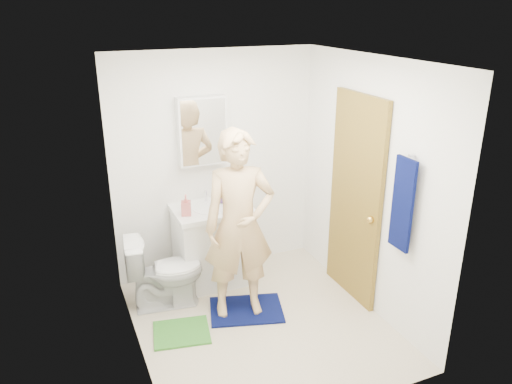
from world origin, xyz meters
TOP-DOWN VIEW (x-y plane):
  - floor at (0.00, 0.00)m, footprint 2.20×2.40m
  - ceiling at (0.00, 0.00)m, footprint 2.20×2.40m
  - wall_back at (0.00, 1.21)m, footprint 2.20×0.02m
  - wall_front at (0.00, -1.21)m, footprint 2.20×0.02m
  - wall_left at (-1.11, 0.00)m, footprint 0.02×2.40m
  - wall_right at (1.11, 0.00)m, footprint 0.02×2.40m
  - vanity_cabinet at (-0.15, 0.91)m, footprint 0.75×0.55m
  - countertop at (-0.15, 0.91)m, footprint 0.79×0.59m
  - sink_basin at (-0.15, 0.91)m, footprint 0.40×0.40m
  - faucet at (-0.15, 1.09)m, footprint 0.03×0.03m
  - medicine_cabinet at (-0.15, 1.14)m, footprint 0.50×0.12m
  - mirror_panel at (-0.15, 1.08)m, footprint 0.46×0.01m
  - door at (1.07, 0.15)m, footprint 0.05×0.80m
  - door_knob at (1.03, -0.17)m, footprint 0.07×0.07m
  - towel at (1.03, -0.57)m, footprint 0.03×0.24m
  - towel_hook at (1.07, -0.57)m, footprint 0.06×0.02m
  - toilet at (-0.73, 0.66)m, footprint 0.77×0.50m
  - bath_mat at (-0.05, 0.24)m, footprint 0.81×0.67m
  - green_rug at (-0.72, 0.14)m, footprint 0.57×0.51m
  - soap_dispenser at (-0.44, 0.83)m, footprint 0.12×0.12m
  - toothbrush_cup at (0.01, 0.99)m, footprint 0.15×0.15m
  - man at (-0.10, 0.25)m, footprint 0.72×0.54m

SIDE VIEW (x-z plane):
  - floor at x=0.00m, z-range -0.02..0.00m
  - green_rug at x=-0.72m, z-range 0.00..0.02m
  - bath_mat at x=-0.05m, z-range 0.00..0.02m
  - toilet at x=-0.73m, z-range 0.00..0.74m
  - vanity_cabinet at x=-0.15m, z-range 0.00..0.80m
  - countertop at x=-0.15m, z-range 0.80..0.85m
  - sink_basin at x=-0.15m, z-range 0.83..0.86m
  - toothbrush_cup at x=0.01m, z-range 0.85..0.95m
  - faucet at x=-0.15m, z-range 0.85..0.97m
  - man at x=-0.10m, z-range 0.02..1.81m
  - door_knob at x=1.03m, z-range 0.91..0.98m
  - soap_dispenser at x=-0.44m, z-range 0.85..1.06m
  - door at x=1.07m, z-range 0.00..2.05m
  - wall_back at x=0.00m, z-range 0.00..2.40m
  - wall_front at x=0.00m, z-range 0.00..2.40m
  - wall_left at x=-1.11m, z-range 0.00..2.40m
  - wall_right at x=1.11m, z-range 0.00..2.40m
  - towel at x=1.03m, z-range 0.85..1.65m
  - medicine_cabinet at x=-0.15m, z-range 1.25..1.95m
  - mirror_panel at x=-0.15m, z-range 1.27..1.93m
  - towel_hook at x=1.07m, z-range 1.66..1.68m
  - ceiling at x=0.00m, z-range 2.40..2.42m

